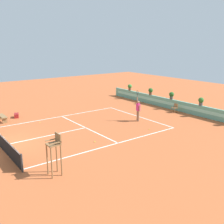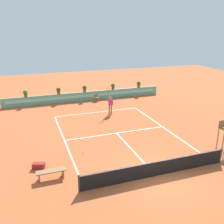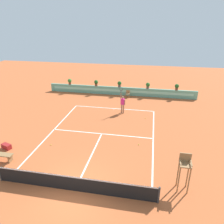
% 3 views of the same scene
% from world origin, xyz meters
% --- Properties ---
extents(ground_plane, '(60.00, 60.00, 0.00)m').
position_xyz_m(ground_plane, '(0.00, 6.00, 0.00)').
color(ground_plane, '#B2562D').
extents(court_lines, '(8.32, 11.94, 0.01)m').
position_xyz_m(court_lines, '(0.00, 6.72, 0.00)').
color(court_lines, white).
rests_on(court_lines, ground).
extents(back_wall_barrier, '(18.00, 0.21, 1.00)m').
position_xyz_m(back_wall_barrier, '(0.00, 16.39, 0.50)').
color(back_wall_barrier, '#60A88E').
rests_on(back_wall_barrier, ground).
extents(umpire_chair, '(0.60, 0.60, 2.14)m').
position_xyz_m(umpire_chair, '(5.67, 1.26, 1.34)').
color(umpire_chair, olive).
rests_on(umpire_chair, ground).
extents(ball_kid_chair, '(0.44, 0.44, 0.85)m').
position_xyz_m(ball_kid_chair, '(1.00, 15.66, 0.48)').
color(ball_kid_chair, olive).
rests_on(ball_kid_chair, ground).
extents(bench_courtside, '(1.60, 0.44, 0.51)m').
position_xyz_m(bench_courtside, '(-5.61, 1.71, 0.38)').
color(bench_courtside, olive).
rests_on(bench_courtside, ground).
extents(gear_bag, '(0.78, 0.57, 0.36)m').
position_xyz_m(gear_bag, '(-6.18, 3.03, 0.18)').
color(gear_bag, maroon).
rests_on(gear_bag, ground).
extents(tennis_player, '(0.60, 0.31, 2.58)m').
position_xyz_m(tennis_player, '(1.04, 10.92, 1.05)').
color(tennis_player, '#9E7051').
rests_on(tennis_player, ground).
extents(tennis_ball_near_baseline, '(0.07, 0.07, 0.07)m').
position_xyz_m(tennis_ball_near_baseline, '(3.34, 10.02, 0.03)').
color(tennis_ball_near_baseline, '#CCE033').
rests_on(tennis_ball_near_baseline, ground).
extents(tennis_ball_mid_court, '(0.07, 0.07, 0.07)m').
position_xyz_m(tennis_ball_mid_court, '(-3.26, 4.02, 0.03)').
color(tennis_ball_mid_court, '#CCE033').
rests_on(tennis_ball_mid_court, ground).
extents(tennis_ball_by_sideline, '(0.07, 0.07, 0.07)m').
position_xyz_m(tennis_ball_by_sideline, '(3.06, 5.25, 0.03)').
color(tennis_ball_by_sideline, '#CCE033').
rests_on(tennis_ball_by_sideline, ground).
extents(potted_plant_right, '(0.48, 0.48, 0.72)m').
position_xyz_m(potted_plant_right, '(3.28, 16.39, 1.41)').
color(potted_plant_right, '#514C47').
rests_on(potted_plant_right, back_wall_barrier).
extents(potted_plant_far_left, '(0.48, 0.48, 0.72)m').
position_xyz_m(potted_plant_far_left, '(-6.46, 16.39, 1.41)').
color(potted_plant_far_left, brown).
rests_on(potted_plant_far_left, back_wall_barrier).
extents(potted_plant_left, '(0.48, 0.48, 0.72)m').
position_xyz_m(potted_plant_left, '(-3.03, 16.39, 1.41)').
color(potted_plant_left, brown).
rests_on(potted_plant_left, back_wall_barrier).
extents(potted_plant_centre, '(0.48, 0.48, 0.72)m').
position_xyz_m(potted_plant_centre, '(-0.12, 16.39, 1.41)').
color(potted_plant_centre, '#514C47').
rests_on(potted_plant_centre, back_wall_barrier).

